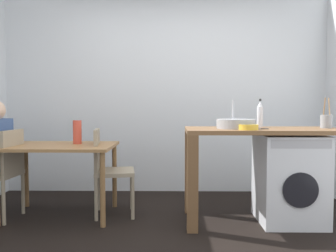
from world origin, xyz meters
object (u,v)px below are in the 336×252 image
washing_machine (289,178)px  dining_table (60,154)px  utensil_crock (326,121)px  bottle_tall_green (260,114)px  mixing_bowl (248,127)px  chair_opposite (107,167)px  chair_person_seat (3,169)px  vase (77,132)px

washing_machine → dining_table: bearing=176.3°
dining_table → utensil_crock: (2.66, -0.10, 0.35)m
bottle_tall_green → mixing_bowl: bearing=-117.2°
chair_opposite → washing_machine: size_ratio=1.05×
washing_machine → bottle_tall_green: bearing=142.4°
chair_person_seat → dining_table: bearing=-74.0°
dining_table → chair_person_seat: bearing=-169.0°
washing_machine → utensil_crock: size_ratio=2.87×
chair_person_seat → utensil_crock: utensil_crock is taller
mixing_bowl → chair_person_seat: bearing=174.2°
washing_machine → utensil_crock: bearing=8.1°
bottle_tall_green → utensil_crock: utensil_crock is taller
washing_machine → mixing_bowl: mixing_bowl is taller
vase → chair_person_seat: bearing=-163.5°
chair_opposite → mixing_bowl: (1.37, -0.39, 0.44)m
washing_machine → utensil_crock: 0.67m
utensil_crock → mixing_bowl: bearing=-163.0°
chair_opposite → bottle_tall_green: 1.66m
mixing_bowl → utensil_crock: bearing=17.0°
dining_table → chair_person_seat: (-0.55, -0.11, -0.14)m
mixing_bowl → utensil_crock: size_ratio=0.60×
washing_machine → vase: size_ratio=3.49×
washing_machine → utensil_crock: utensil_crock is taller
dining_table → utensil_crock: 2.69m
washing_machine → bottle_tall_green: bottle_tall_green is taller
dining_table → vase: vase is taller
bottle_tall_green → utensil_crock: size_ratio=0.97×
chair_person_seat → mixing_bowl: bearing=-90.8°
chair_person_seat → bottle_tall_green: bottle_tall_green is taller
chair_person_seat → utensil_crock: bearing=-84.9°
vase → bottle_tall_green: bearing=-1.8°
vase → chair_opposite: bearing=-10.5°
chair_opposite → utensil_crock: (2.19, -0.14, 0.48)m
chair_opposite → washing_machine: 1.83m
utensil_crock → chair_opposite: bearing=176.4°
chair_person_seat → mixing_bowl: (2.40, -0.24, 0.44)m
washing_machine → mixing_bowl: 0.71m
mixing_bowl → vase: (-1.70, 0.45, -0.08)m
washing_machine → utensil_crock: (0.37, 0.05, 0.56)m
dining_table → chair_opposite: 0.50m
dining_table → washing_machine: (2.30, -0.15, -0.21)m
chair_opposite → utensil_crock: bearing=78.1°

